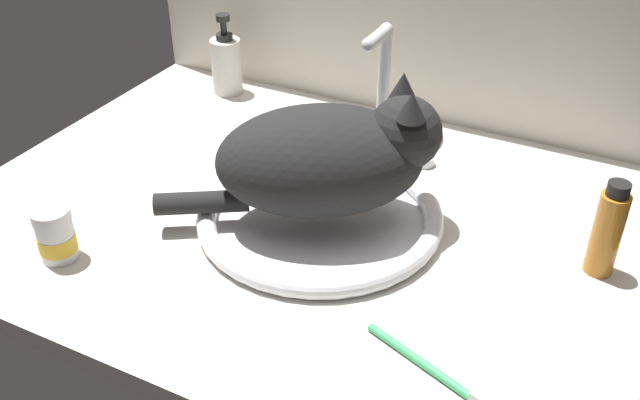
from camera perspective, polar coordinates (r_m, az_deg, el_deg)
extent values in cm
cube|color=silver|center=(109.59, -1.66, -1.51)|extent=(100.38, 74.69, 3.00)
cube|color=beige|center=(132.77, 6.30, 13.50)|extent=(100.38, 2.40, 38.64)
torus|color=white|center=(105.35, 0.00, -1.16)|extent=(35.94, 35.94, 2.88)
cylinder|color=white|center=(106.00, 0.00, -1.67)|extent=(31.62, 31.62, 0.60)
cylinder|color=silver|center=(123.00, 4.76, 4.16)|extent=(4.00, 4.00, 2.56)
cylinder|color=silver|center=(118.01, 5.01, 8.81)|extent=(2.00, 2.00, 19.40)
sphere|color=silver|center=(114.31, 5.25, 13.22)|extent=(2.20, 2.20, 2.20)
cylinder|color=silver|center=(111.27, 4.55, 12.68)|extent=(2.00, 6.97, 2.00)
sphere|color=silver|center=(108.27, 3.82, 12.11)|extent=(2.10, 2.10, 2.10)
cylinder|color=silver|center=(126.01, 1.37, 4.79)|extent=(3.20, 3.20, 1.60)
cone|color=silver|center=(124.58, 1.39, 6.01)|extent=(2.88, 2.88, 4.46)
cylinder|color=silver|center=(120.93, 8.27, 3.09)|extent=(3.20, 3.20, 1.60)
cone|color=silver|center=(119.44, 8.39, 4.34)|extent=(2.88, 2.88, 4.46)
ellipsoid|color=black|center=(100.41, 0.00, 3.14)|extent=(34.09, 30.32, 15.44)
sphere|color=black|center=(100.03, 6.69, 5.27)|extent=(10.42, 10.42, 10.42)
cone|color=black|center=(100.30, 6.58, 8.93)|extent=(3.96, 3.96, 3.91)
cone|color=black|center=(94.77, 7.24, 7.35)|extent=(3.96, 3.96, 3.91)
ellipsoid|color=silver|center=(101.32, 8.83, 4.80)|extent=(4.94, 5.36, 3.33)
ellipsoid|color=silver|center=(102.01, 5.72, 2.98)|extent=(12.04, 12.59, 8.49)
cylinder|color=black|center=(103.88, -9.31, -0.19)|extent=(13.06, 9.68, 3.20)
cylinder|color=#C67A23|center=(100.87, 21.65, -2.51)|extent=(3.85, 3.85, 11.97)
cylinder|color=black|center=(97.26, 22.48, 0.78)|extent=(2.89, 2.89, 1.80)
cylinder|color=white|center=(104.06, -20.05, -2.91)|extent=(5.00, 5.00, 6.14)
cylinder|color=gold|center=(104.34, -20.00, -3.13)|extent=(5.15, 5.15, 2.46)
cylinder|color=white|center=(101.91, -20.47, -1.13)|extent=(5.25, 5.25, 1.72)
cylinder|color=silver|center=(144.11, -7.38, 10.41)|extent=(5.81, 5.81, 10.81)
cylinder|color=black|center=(141.88, -7.56, 12.63)|extent=(3.20, 3.20, 1.20)
cylinder|color=black|center=(141.23, -7.61, 13.35)|extent=(1.16, 1.16, 2.58)
cylinder|color=black|center=(140.59, -7.67, 14.07)|extent=(2.62, 2.62, 1.20)
cylinder|color=#3FB266|center=(85.37, 7.75, -12.41)|extent=(14.47, 6.09, 1.00)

